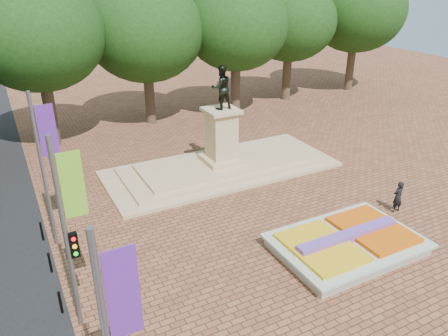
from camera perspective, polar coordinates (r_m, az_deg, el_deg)
name	(u,v)px	position (r m, az deg, el deg)	size (l,w,h in m)	color
ground	(300,234)	(20.92, 9.91, -8.45)	(90.00, 90.00, 0.00)	brown
flower_bed	(347,243)	(20.07, 15.82, -9.38)	(6.30, 4.30, 0.91)	gray
monument	(221,157)	(26.47, -0.35, 1.47)	(14.00, 6.00, 6.40)	tan
tree_row_back	(188,35)	(34.69, -4.74, 16.91)	(44.80, 8.80, 10.43)	#34261C
banner_poles	(70,232)	(14.41, -19.44, -7.93)	(0.88, 11.17, 7.00)	slate
bollard_row	(67,326)	(16.22, -19.85, -18.80)	(0.12, 13.12, 0.98)	black
pedestrian	(398,197)	(23.64, 21.75, -3.51)	(0.61, 0.40, 1.68)	black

